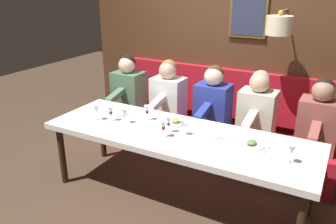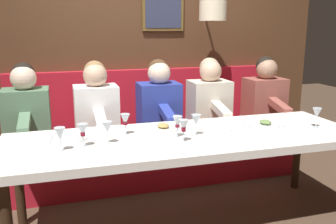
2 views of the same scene
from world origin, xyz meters
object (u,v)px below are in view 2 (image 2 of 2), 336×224
at_px(wine_glass_4, 125,120).
at_px(wine_glass_5, 317,114).
at_px(wine_glass_1, 107,128).
at_px(wine_glass_6, 177,122).
at_px(wine_glass_3, 83,131).
at_px(dining_table, 187,143).
at_px(diner_middle, 159,103).
at_px(diner_farthest, 26,111).
at_px(diner_far, 96,107).
at_px(diner_nearest, 265,97).
at_px(wine_glass_7, 60,134).
at_px(wine_glass_0, 196,121).
at_px(diner_near, 209,100).
at_px(wine_glass_2, 184,126).

height_order(wine_glass_4, wine_glass_5, same).
distance_m(wine_glass_1, wine_glass_6, 0.52).
height_order(wine_glass_3, wine_glass_6, same).
distance_m(dining_table, diner_middle, 0.89).
bearing_deg(wine_glass_4, diner_farthest, 45.83).
bearing_deg(wine_glass_4, diner_middle, -32.06).
relative_size(diner_far, wine_glass_4, 4.82).
bearing_deg(wine_glass_4, wine_glass_5, -98.76).
relative_size(dining_table, wine_glass_3, 16.48).
relative_size(dining_table, wine_glass_5, 16.48).
xyz_separation_m(diner_nearest, wine_glass_1, (-0.92, 1.79, 0.04)).
distance_m(wine_glass_4, wine_glass_7, 0.54).
bearing_deg(diner_far, diner_farthest, 90.00).
relative_size(diner_farthest, wine_glass_5, 4.82).
bearing_deg(wine_glass_0, wine_glass_4, 71.23).
bearing_deg(wine_glass_3, diner_far, -11.06).
bearing_deg(diner_nearest, diner_middle, 90.00).
relative_size(diner_nearest, wine_glass_7, 4.82).
bearing_deg(diner_nearest, wine_glass_3, 115.64).
height_order(diner_near, wine_glass_2, diner_near).
distance_m(dining_table, wine_glass_3, 0.79).
xyz_separation_m(dining_table, diner_farthest, (0.88, 1.20, 0.14)).
bearing_deg(diner_near, diner_middle, 90.00).
xyz_separation_m(diner_nearest, diner_middle, (0.00, 1.17, 0.00)).
height_order(diner_far, wine_glass_4, diner_far).
distance_m(dining_table, wine_glass_2, 0.24).
distance_m(wine_glass_1, wine_glass_7, 0.32).
xyz_separation_m(diner_far, wine_glass_2, (-1.03, -0.51, 0.04)).
relative_size(diner_far, wine_glass_5, 4.82).
relative_size(wine_glass_2, wine_glass_4, 1.00).
bearing_deg(diner_middle, dining_table, 178.78).
bearing_deg(wine_glass_0, wine_glass_1, 91.25).
xyz_separation_m(dining_table, diner_near, (0.88, -0.55, 0.14)).
height_order(wine_glass_1, wine_glass_4, same).
distance_m(wine_glass_4, wine_glass_5, 1.54).
bearing_deg(wine_glass_1, wine_glass_7, 102.37).
distance_m(wine_glass_1, wine_glass_3, 0.17).
relative_size(wine_glass_4, wine_glass_5, 1.00).
height_order(diner_near, wine_glass_6, diner_near).
height_order(diner_nearest, diner_middle, same).
bearing_deg(wine_glass_2, diner_farthest, 47.51).
bearing_deg(wine_glass_5, wine_glass_3, 89.04).
xyz_separation_m(diner_nearest, wine_glass_5, (-0.97, 0.11, 0.04)).
bearing_deg(diner_nearest, diner_far, 90.00).
bearing_deg(wine_glass_7, wine_glass_1, -77.63).
xyz_separation_m(diner_middle, wine_glass_4, (-0.74, 0.46, 0.04)).
bearing_deg(wine_glass_0, diner_near, -28.32).
height_order(wine_glass_0, wine_glass_6, same).
bearing_deg(wine_glass_7, wine_glass_2, -92.49).
height_order(diner_far, wine_glass_6, diner_far).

